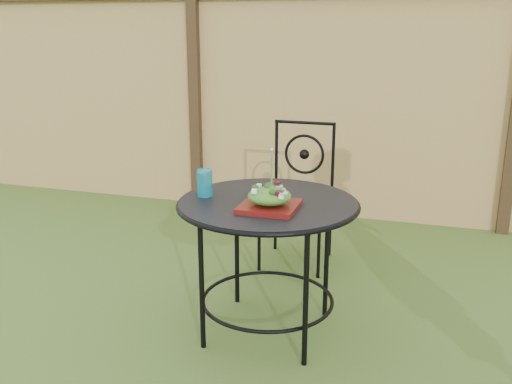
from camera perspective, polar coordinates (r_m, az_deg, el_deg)
ground at (r=3.02m, az=1.23°, el=-15.00°), size 60.00×60.00×0.00m
fence at (r=4.77m, az=8.78°, el=8.55°), size 8.00×0.12×1.90m
patio_table at (r=2.91m, az=1.20°, el=-3.51°), size 0.92×0.92×0.72m
patio_chair at (r=3.86m, az=4.28°, el=0.17°), size 0.46×0.46×0.95m
salad_plate at (r=2.73m, az=1.35°, el=-1.45°), size 0.27×0.27×0.02m
salad at (r=2.72m, az=1.35°, el=-0.40°), size 0.21×0.21×0.08m
fork at (r=2.68m, az=1.58°, el=2.24°), size 0.01×0.01×0.18m
drinking_glass at (r=2.94m, az=-5.16°, el=0.92°), size 0.08×0.08×0.14m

